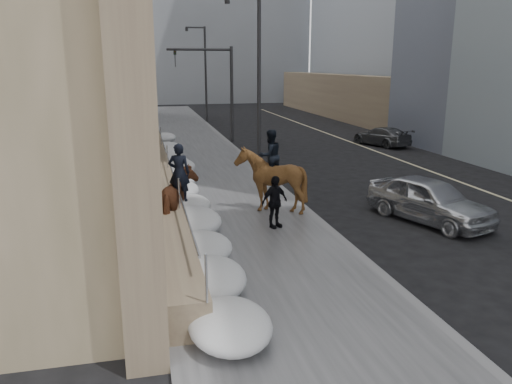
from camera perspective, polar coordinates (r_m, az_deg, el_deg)
ground at (r=11.39m, az=2.32°, el=-11.19°), size 140.00×140.00×0.00m
sidewalk at (r=20.67m, az=-4.95°, el=0.75°), size 5.00×80.00×0.12m
curb at (r=21.18m, az=2.08°, el=1.13°), size 0.24×80.00×0.12m
lane_line at (r=24.40m, az=20.27°, el=1.88°), size 0.15×70.00×0.01m
bg_building_far at (r=82.13m, az=-15.93°, el=17.42°), size 24.00×12.00×20.00m
streetlight_mid at (r=24.53m, az=-0.02°, el=13.61°), size 1.71×0.24×8.00m
streetlight_far at (r=44.25m, az=-6.00°, el=13.89°), size 1.71×0.24×8.00m
traffic_signal at (r=32.28m, az=-4.46°, el=12.73°), size 4.10×0.22×6.00m
snow_bank at (r=18.60m, az=-8.49°, el=0.40°), size 1.70×18.10×0.76m
mounted_horse_left at (r=14.85m, az=-8.84°, el=-0.62°), size 1.43×2.32×2.58m
mounted_horse_right at (r=16.55m, az=1.65°, el=1.73°), size 2.29×2.42×2.74m
pedestrian at (r=14.95m, az=2.13°, el=-1.13°), size 1.01×0.73×1.59m
car_silver at (r=16.83m, az=19.20°, el=-0.84°), size 3.07×4.59×1.45m
car_grey at (r=32.07m, az=14.15°, el=6.19°), size 2.85×4.32×1.16m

